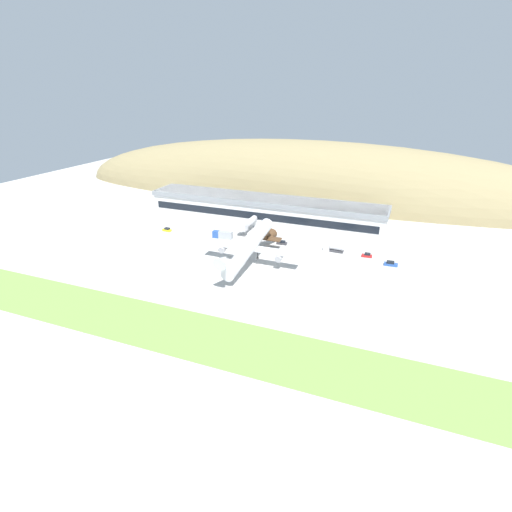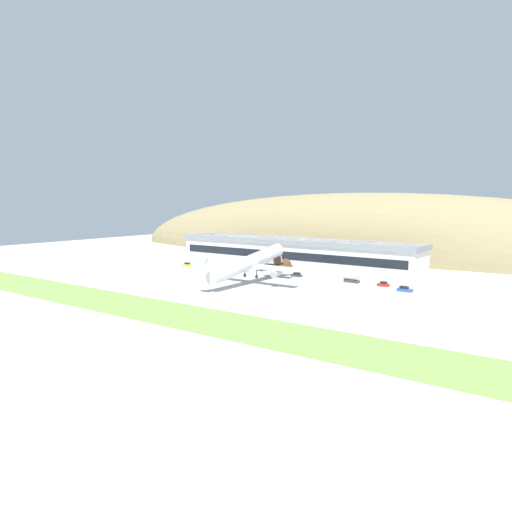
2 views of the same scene
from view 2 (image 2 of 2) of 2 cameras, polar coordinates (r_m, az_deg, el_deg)
name	(u,v)px [view 2 (image 2 of 2)]	position (r m, az deg, el deg)	size (l,w,h in m)	color
ground_plane	(222,281)	(168.56, -3.89, -2.92)	(371.54, 371.54, 0.00)	#B7B5AF
grass_strip_foreground	(118,303)	(139.16, -15.52, -5.18)	(334.38, 19.17, 0.08)	#759947
hill_backdrop	(363,255)	(250.36, 12.16, 0.08)	(300.48, 58.48, 61.14)	#8E7F56
terminal_building	(293,250)	(207.06, 4.27, 0.65)	(108.39, 17.15, 11.33)	silver
jetway_0	(268,260)	(194.81, 1.36, -0.43)	(3.38, 14.64, 5.43)	silver
cargo_airplane	(249,264)	(162.24, -0.79, -0.87)	(35.08, 46.46, 11.63)	silver
service_car_0	(383,284)	(164.05, 14.35, -3.16)	(3.83, 1.90, 1.56)	#B21E1E
service_car_1	(187,265)	(207.45, -7.89, -0.99)	(3.88, 1.85, 1.57)	gold
service_car_2	(297,275)	(179.24, 4.65, -2.16)	(4.12, 1.94, 1.49)	#333338
service_car_3	(405,289)	(156.69, 16.63, -3.67)	(4.64, 2.04, 1.64)	#264C99
fuel_truck	(349,278)	(169.58, 10.55, -2.47)	(7.62, 2.58, 3.04)	silver
box_truck	(238,268)	(191.25, -2.04, -1.33)	(8.52, 2.93, 2.96)	#264C99
traffic_cone_0	(245,277)	(175.32, -1.32, -2.45)	(0.52, 0.52, 0.58)	orange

